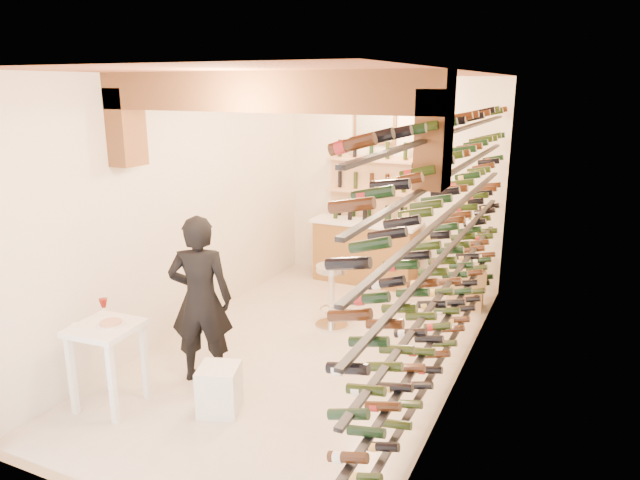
{
  "coord_description": "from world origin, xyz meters",
  "views": [
    {
      "loc": [
        2.79,
        -5.68,
        3.08
      ],
      "look_at": [
        0.0,
        0.3,
        1.3
      ],
      "focal_mm": 32.37,
      "sensor_mm": 36.0,
      "label": 1
    }
  ],
  "objects_px": {
    "wine_rack": "(443,240)",
    "back_counter": "(365,250)",
    "white_stool": "(219,389)",
    "chrome_barstool": "(332,291)",
    "person": "(201,299)",
    "crate_lower": "(465,297)",
    "tasting_table": "(106,340)"
  },
  "relations": [
    {
      "from": "wine_rack",
      "to": "back_counter",
      "type": "xyz_separation_m",
      "value": [
        -1.83,
        2.65,
        -1.02
      ]
    },
    {
      "from": "wine_rack",
      "to": "white_stool",
      "type": "bearing_deg",
      "value": -138.04
    },
    {
      "from": "wine_rack",
      "to": "chrome_barstool",
      "type": "distance_m",
      "value": 2.06
    },
    {
      "from": "wine_rack",
      "to": "person",
      "type": "distance_m",
      "value": 2.59
    },
    {
      "from": "white_stool",
      "to": "crate_lower",
      "type": "xyz_separation_m",
      "value": [
        1.61,
        3.76,
        -0.09
      ]
    },
    {
      "from": "white_stool",
      "to": "chrome_barstool",
      "type": "bearing_deg",
      "value": 86.24
    },
    {
      "from": "wine_rack",
      "to": "person",
      "type": "relative_size",
      "value": 3.15
    },
    {
      "from": "wine_rack",
      "to": "back_counter",
      "type": "distance_m",
      "value": 3.38
    },
    {
      "from": "wine_rack",
      "to": "crate_lower",
      "type": "distance_m",
      "value": 2.61
    },
    {
      "from": "person",
      "to": "back_counter",
      "type": "bearing_deg",
      "value": -120.22
    },
    {
      "from": "person",
      "to": "crate_lower",
      "type": "bearing_deg",
      "value": -146.63
    },
    {
      "from": "chrome_barstool",
      "to": "crate_lower",
      "type": "distance_m",
      "value": 2.07
    },
    {
      "from": "wine_rack",
      "to": "person",
      "type": "height_order",
      "value": "wine_rack"
    },
    {
      "from": "back_counter",
      "to": "person",
      "type": "xyz_separation_m",
      "value": [
        -0.44,
        -3.73,
        0.37
      ]
    },
    {
      "from": "white_stool",
      "to": "chrome_barstool",
      "type": "relative_size",
      "value": 0.56
    },
    {
      "from": "white_stool",
      "to": "chrome_barstool",
      "type": "xyz_separation_m",
      "value": [
        0.15,
        2.33,
        0.25
      ]
    },
    {
      "from": "wine_rack",
      "to": "tasting_table",
      "type": "relative_size",
      "value": 5.48
    },
    {
      "from": "tasting_table",
      "to": "crate_lower",
      "type": "relative_size",
      "value": 2.14
    },
    {
      "from": "person",
      "to": "crate_lower",
      "type": "height_order",
      "value": "person"
    },
    {
      "from": "back_counter",
      "to": "crate_lower",
      "type": "bearing_deg",
      "value": -14.77
    },
    {
      "from": "tasting_table",
      "to": "crate_lower",
      "type": "distance_m",
      "value": 4.92
    },
    {
      "from": "white_stool",
      "to": "chrome_barstool",
      "type": "distance_m",
      "value": 2.35
    },
    {
      "from": "tasting_table",
      "to": "person",
      "type": "bearing_deg",
      "value": 55.28
    },
    {
      "from": "wine_rack",
      "to": "crate_lower",
      "type": "height_order",
      "value": "wine_rack"
    },
    {
      "from": "back_counter",
      "to": "white_stool",
      "type": "distance_m",
      "value": 4.22
    },
    {
      "from": "white_stool",
      "to": "back_counter",
      "type": "bearing_deg",
      "value": 91.28
    },
    {
      "from": "person",
      "to": "tasting_table",
      "type": "bearing_deg",
      "value": 35.95
    },
    {
      "from": "white_stool",
      "to": "wine_rack",
      "type": "bearing_deg",
      "value": 41.96
    },
    {
      "from": "wine_rack",
      "to": "chrome_barstool",
      "type": "height_order",
      "value": "wine_rack"
    },
    {
      "from": "tasting_table",
      "to": "person",
      "type": "relative_size",
      "value": 0.57
    },
    {
      "from": "tasting_table",
      "to": "chrome_barstool",
      "type": "relative_size",
      "value": 1.24
    },
    {
      "from": "back_counter",
      "to": "crate_lower",
      "type": "xyz_separation_m",
      "value": [
        1.7,
        -0.45,
        -0.39
      ]
    }
  ]
}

